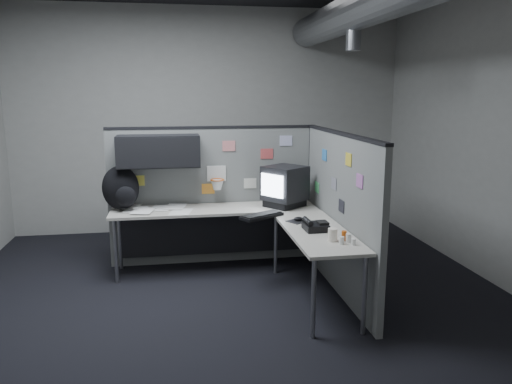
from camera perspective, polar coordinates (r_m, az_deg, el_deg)
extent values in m
cube|color=black|center=(4.96, -2.45, -12.70)|extent=(5.60, 5.60, 0.01)
cube|color=#9E9E99|center=(7.33, -5.28, 8.07)|extent=(5.60, 0.01, 3.20)
cube|color=#9E9E99|center=(1.82, 8.02, -1.95)|extent=(5.60, 0.01, 3.20)
cube|color=#9E9E99|center=(5.62, 27.26, 5.87)|extent=(0.01, 5.60, 3.20)
cylinder|color=slate|center=(5.67, 11.09, 17.07)|extent=(0.16, 0.16, 0.30)
cube|color=slate|center=(5.94, -4.87, -0.49)|extent=(2.43, 0.06, 1.60)
cube|color=black|center=(5.83, -5.01, 7.38)|extent=(2.43, 0.07, 0.03)
cube|color=black|center=(6.15, 6.21, -0.12)|extent=(0.07, 0.07, 1.60)
cube|color=black|center=(5.63, -11.07, 4.62)|extent=(0.90, 0.35, 0.35)
cube|color=black|center=(5.46, -11.11, 4.41)|extent=(0.90, 0.02, 0.33)
cube|color=silver|center=(5.85, -4.54, 2.13)|extent=(0.22, 0.02, 0.18)
torus|color=#D85914|center=(5.77, -4.46, 1.40)|extent=(0.16, 0.16, 0.01)
cone|color=white|center=(5.78, -4.45, 0.81)|extent=(0.14, 0.14, 0.11)
cube|color=#E5D84C|center=(5.86, -13.34, 1.27)|extent=(0.15, 0.01, 0.12)
cube|color=#D87F7F|center=(5.83, -3.12, 5.28)|extent=(0.15, 0.01, 0.12)
cube|color=silver|center=(5.93, -0.67, 1.00)|extent=(0.15, 0.01, 0.12)
cube|color=#CC4C4C|center=(5.91, 1.24, 4.40)|extent=(0.15, 0.01, 0.12)
cube|color=silver|center=(5.94, 3.44, 5.87)|extent=(0.15, 0.01, 0.12)
cube|color=orange|center=(5.88, -5.49, 0.37)|extent=(0.15, 0.01, 0.12)
cube|color=slate|center=(5.13, 9.46, -2.49)|extent=(0.06, 2.23, 1.60)
cube|color=black|center=(5.00, 9.76, 6.60)|extent=(0.07, 2.23, 0.03)
cube|color=#337FCC|center=(5.43, 7.82, 4.22)|extent=(0.01, 0.15, 0.12)
cube|color=gray|center=(5.14, 8.89, 0.96)|extent=(0.01, 0.15, 0.12)
cube|color=gold|center=(4.72, 10.52, 3.67)|extent=(0.01, 0.15, 0.12)
cube|color=#4CB266|center=(5.73, 6.97, 0.56)|extent=(0.01, 0.15, 0.12)
cube|color=#B266B2|center=(4.47, 11.75, 1.24)|extent=(0.01, 0.15, 0.12)
cube|color=#26262D|center=(4.94, 9.73, -1.61)|extent=(0.01, 0.15, 0.12)
cube|color=beige|center=(5.65, -4.74, -2.00)|extent=(2.30, 0.56, 0.03)
cube|color=beige|center=(4.79, 6.91, -4.47)|extent=(0.56, 1.55, 0.03)
cube|color=black|center=(5.94, -4.87, -4.47)|extent=(2.18, 0.02, 0.55)
cylinder|color=gray|center=(5.55, -15.74, -6.54)|extent=(0.04, 0.04, 0.70)
cylinder|color=gray|center=(5.97, -15.30, -5.26)|extent=(0.04, 0.04, 0.70)
cylinder|color=gray|center=(5.62, 2.26, -5.88)|extent=(0.04, 0.04, 0.70)
cylinder|color=gray|center=(4.22, 6.59, -11.98)|extent=(0.04, 0.04, 0.70)
cylinder|color=gray|center=(4.35, 12.28, -11.41)|extent=(0.04, 0.04, 0.70)
cube|color=black|center=(5.72, 3.29, -1.26)|extent=(0.51, 0.50, 0.08)
cube|color=black|center=(5.67, 3.32, 1.02)|extent=(0.57, 0.57, 0.39)
cube|color=#D1E4F9|center=(5.51, 1.85, 0.73)|extent=(0.20, 0.26, 0.25)
cube|color=black|center=(5.21, 0.66, -2.77)|extent=(0.50, 0.39, 0.03)
cube|color=black|center=(5.20, 0.66, -2.54)|extent=(0.45, 0.35, 0.01)
cube|color=black|center=(5.08, 4.88, -3.32)|extent=(0.27, 0.26, 0.01)
ellipsoid|color=black|center=(5.07, 4.89, -3.07)|extent=(0.11, 0.09, 0.04)
cube|color=black|center=(4.77, 6.82, -3.98)|extent=(0.22, 0.24, 0.06)
cylinder|color=black|center=(4.74, 5.94, -3.34)|extent=(0.05, 0.21, 0.05)
cube|color=black|center=(4.76, 7.60, -3.47)|extent=(0.10, 0.13, 0.02)
cylinder|color=silver|center=(4.43, 10.53, -5.20)|extent=(0.06, 0.06, 0.08)
cylinder|color=silver|center=(4.37, 9.77, -5.47)|extent=(0.05, 0.05, 0.07)
cylinder|color=silver|center=(4.36, 11.09, -5.62)|extent=(0.05, 0.05, 0.05)
cylinder|color=#D85914|center=(4.47, 10.03, -4.94)|extent=(0.05, 0.05, 0.09)
cylinder|color=white|center=(4.44, 8.74, -4.86)|extent=(0.09, 0.09, 0.11)
cube|color=white|center=(5.51, -8.58, -2.24)|extent=(0.28, 0.35, 0.00)
cube|color=white|center=(5.72, -10.81, -1.80)|extent=(0.28, 0.34, 0.00)
cube|color=white|center=(5.68, -13.58, -1.96)|extent=(0.27, 0.34, 0.00)
cube|color=white|center=(5.73, -9.19, -1.65)|extent=(0.28, 0.35, 0.00)
cube|color=white|center=(5.58, -12.80, -2.11)|extent=(0.28, 0.34, 0.00)
cube|color=white|center=(5.83, -14.22, -1.57)|extent=(0.28, 0.35, 0.00)
ellipsoid|color=black|center=(5.71, -15.22, 0.46)|extent=(0.42, 0.32, 0.49)
ellipsoid|color=black|center=(5.56, -14.65, -0.49)|extent=(0.23, 0.14, 0.22)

